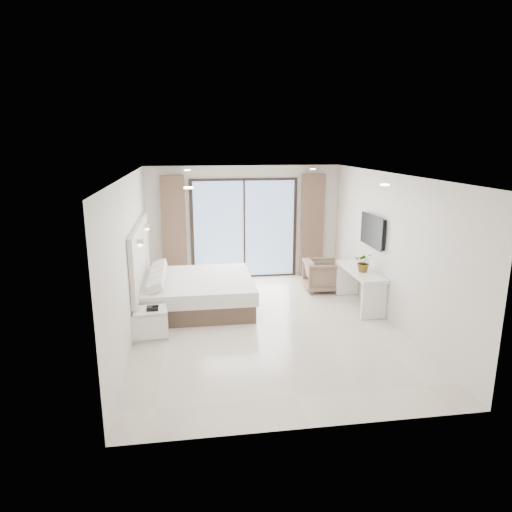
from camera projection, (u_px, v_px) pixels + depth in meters
The scene contains 8 objects.
ground at pixel (265, 325), 8.28m from camera, with size 6.20×6.20×0.00m, color beige.
room_shell at pixel (248, 231), 8.71m from camera, with size 4.62×6.22×2.72m.
bed at pixel (196, 292), 9.08m from camera, with size 2.18×2.08×0.75m.
nightstand at pixel (151, 323), 7.70m from camera, with size 0.60×0.51×0.51m.
phone at pixel (152, 308), 7.59m from camera, with size 0.19×0.15×0.06m, color black.
console_desk at pixel (360, 280), 9.10m from camera, with size 0.49×1.58×0.77m.
plant at pixel (364, 264), 8.88m from camera, with size 0.35×0.39×0.30m, color #33662D.
armchair at pixel (322, 274), 10.14m from camera, with size 0.74×0.69×0.76m, color #896D59.
Camera 1 is at (-1.31, -7.61, 3.25)m, focal length 32.00 mm.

